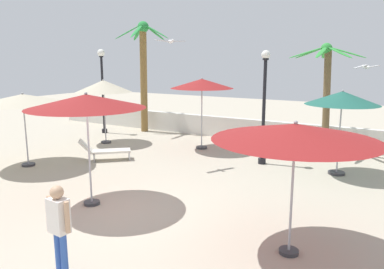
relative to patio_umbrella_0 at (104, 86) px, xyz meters
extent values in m
plane|color=#B2A893|center=(5.97, -5.74, -2.58)|extent=(56.00, 56.00, 0.00)
cube|color=silver|center=(5.97, 3.90, -2.08)|extent=(25.20, 0.30, 1.00)
cylinder|color=#333338|center=(0.00, 0.00, -2.54)|extent=(0.47, 0.47, 0.08)
cylinder|color=#A5A5AD|center=(0.00, 0.00, -1.39)|extent=(0.05, 0.05, 2.38)
cone|color=#B7AD93|center=(0.00, 0.00, 0.02)|extent=(2.50, 2.50, 0.53)
sphere|color=#99999E|center=(0.00, 0.00, 0.28)|extent=(0.08, 0.08, 0.08)
cylinder|color=#333338|center=(4.91, -5.79, -2.54)|extent=(0.42, 0.42, 0.08)
cylinder|color=#A5A5AD|center=(4.91, -5.79, -1.28)|extent=(0.05, 0.05, 2.61)
cone|color=maroon|center=(4.91, -5.79, 0.15)|extent=(2.99, 2.99, 0.35)
sphere|color=#99999E|center=(4.91, -5.79, 0.34)|extent=(0.08, 0.08, 0.08)
cylinder|color=#333338|center=(10.14, -5.70, -2.54)|extent=(0.39, 0.39, 0.08)
cylinder|color=#A5A5AD|center=(10.14, -5.70, -1.41)|extent=(0.05, 0.05, 2.34)
cone|color=maroon|center=(10.14, -5.70, -0.13)|extent=(3.12, 3.12, 0.30)
sphere|color=#99999E|center=(10.14, -5.70, 0.04)|extent=(0.08, 0.08, 0.08)
cylinder|color=#333338|center=(10.01, 0.30, -2.54)|extent=(0.55, 0.55, 0.08)
cylinder|color=#A5A5AD|center=(10.01, 0.30, -1.39)|extent=(0.05, 0.05, 2.38)
cone|color=#1E594C|center=(10.01, 0.30, -0.03)|extent=(2.34, 2.34, 0.43)
sphere|color=#99999E|center=(10.01, 0.30, 0.19)|extent=(0.08, 0.08, 0.08)
cylinder|color=#333338|center=(4.32, 1.27, -2.54)|extent=(0.49, 0.49, 0.08)
cylinder|color=#A5A5AD|center=(4.32, 1.27, -1.26)|extent=(0.05, 0.05, 2.63)
cone|color=maroon|center=(4.32, 1.27, 0.20)|extent=(2.64, 2.64, 0.40)
sphere|color=#99999E|center=(4.32, 1.27, 0.41)|extent=(0.08, 0.08, 0.08)
cylinder|color=#333338|center=(0.24, -4.26, -2.54)|extent=(0.46, 0.46, 0.08)
cylinder|color=#A5A5AD|center=(0.24, -4.26, -1.43)|extent=(0.05, 0.05, 2.29)
cone|color=#B7AD93|center=(0.24, -4.26, -0.17)|extent=(3.20, 3.20, 0.34)
sphere|color=#99999E|center=(0.24, -4.26, 0.02)|extent=(0.08, 0.08, 0.08)
cylinder|color=brown|center=(-0.22, 3.21, 0.11)|extent=(0.41, 0.36, 5.39)
sphere|color=#278A3C|center=(-0.17, 3.21, 2.80)|extent=(0.58, 0.58, 0.58)
ellipsoid|color=#278A3C|center=(0.60, 3.28, 2.56)|extent=(1.40, 0.33, 0.77)
ellipsoid|color=#278A3C|center=(0.00, 3.96, 2.56)|extent=(0.50, 1.40, 0.77)
ellipsoid|color=#278A3C|center=(-0.82, 3.62, 2.56)|extent=(1.28, 0.91, 0.77)
ellipsoid|color=#278A3C|center=(-0.83, 2.82, 2.56)|extent=(1.30, 0.87, 0.77)
ellipsoid|color=#278A3C|center=(0.01, 2.46, 2.56)|extent=(0.52, 1.40, 0.77)
cylinder|color=brown|center=(8.99, 3.16, -0.49)|extent=(0.41, 0.28, 4.19)
sphere|color=green|center=(8.85, 3.16, 1.60)|extent=(0.44, 0.44, 0.44)
ellipsoid|color=green|center=(9.62, 3.08, 1.45)|extent=(1.50, 0.35, 0.50)
ellipsoid|color=green|center=(9.26, 3.81, 1.45)|extent=(0.96, 1.37, 0.50)
ellipsoid|color=green|center=(8.64, 3.90, 1.45)|extent=(0.60, 1.48, 0.50)
ellipsoid|color=green|center=(8.15, 3.46, 1.45)|extent=(1.45, 0.77, 0.50)
ellipsoid|color=green|center=(8.22, 2.72, 1.45)|extent=(1.34, 1.01, 0.50)
ellipsoid|color=green|center=(8.83, 2.39, 1.45)|extent=(0.25, 1.49, 0.50)
ellipsoid|color=green|center=(9.42, 2.64, 1.45)|extent=(1.23, 1.16, 0.50)
cylinder|color=black|center=(7.41, 0.27, -2.48)|extent=(0.28, 0.28, 0.20)
cylinder|color=black|center=(7.41, 0.27, -0.69)|extent=(0.12, 0.12, 3.77)
cylinder|color=black|center=(7.41, 0.27, 1.19)|extent=(0.22, 0.22, 0.06)
sphere|color=white|center=(7.41, 0.27, 1.35)|extent=(0.31, 0.31, 0.31)
cylinder|color=black|center=(-1.79, 1.81, -2.48)|extent=(0.28, 0.28, 0.20)
cylinder|color=black|center=(-1.79, 1.81, -0.63)|extent=(0.12, 0.12, 3.91)
cylinder|color=black|center=(-1.79, 1.81, 1.33)|extent=(0.22, 0.22, 0.06)
sphere|color=white|center=(-1.79, 1.81, 1.51)|extent=(0.37, 0.37, 0.37)
cube|color=#B7B7BC|center=(2.78, -1.70, -2.40)|extent=(0.40, 0.43, 0.35)
cube|color=#B7B7BC|center=(1.82, -2.58, -2.40)|extent=(0.40, 0.43, 0.35)
cube|color=silver|center=(2.30, -2.14, -2.23)|extent=(1.40, 1.35, 0.08)
cube|color=silver|center=(1.61, -2.77, -2.00)|extent=(0.75, 0.75, 0.52)
cylinder|color=#3359B2|center=(7.04, -8.53, -2.15)|extent=(0.12, 0.12, 0.85)
cylinder|color=#3359B2|center=(6.88, -8.52, -2.15)|extent=(0.12, 0.12, 0.85)
cube|color=silver|center=(6.96, -8.53, -1.42)|extent=(0.38, 0.27, 0.60)
sphere|color=tan|center=(6.96, -8.53, -1.01)|extent=(0.23, 0.23, 0.23)
cylinder|color=tan|center=(7.20, -8.55, -1.39)|extent=(0.08, 0.08, 0.54)
cylinder|color=tan|center=(6.72, -8.51, -1.39)|extent=(0.08, 0.08, 0.54)
ellipsoid|color=white|center=(4.67, -1.59, 1.78)|extent=(0.34, 0.26, 0.12)
sphere|color=white|center=(4.82, -1.67, 1.81)|extent=(0.10, 0.10, 0.10)
cube|color=silver|center=(4.80, -1.34, 1.80)|extent=(0.39, 0.57, 0.05)
cube|color=silver|center=(4.53, -1.84, 1.80)|extent=(0.39, 0.57, 0.07)
ellipsoid|color=white|center=(10.53, 1.40, 0.93)|extent=(0.31, 0.32, 0.12)
sphere|color=white|center=(10.41, 1.52, 0.96)|extent=(0.10, 0.10, 0.10)
cube|color=silver|center=(10.36, 1.24, 0.95)|extent=(0.43, 0.41, 0.13)
cube|color=silver|center=(10.70, 1.55, 0.95)|extent=(0.43, 0.41, 0.09)
camera|label=1|loc=(11.94, -12.53, 1.17)|focal=35.15mm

